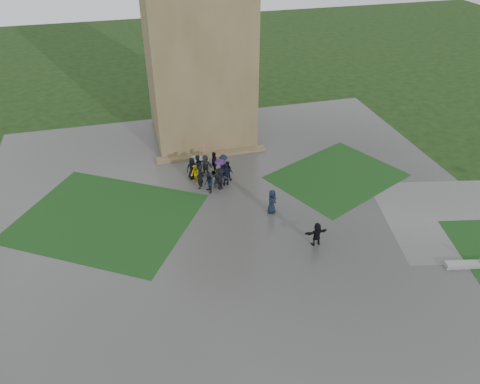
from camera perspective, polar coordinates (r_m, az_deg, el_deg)
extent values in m
plane|color=black|center=(29.65, 0.74, -5.14)|extent=(120.00, 120.00, 0.00)
cube|color=#393936|center=(31.19, -0.23, -2.92)|extent=(34.00, 34.00, 0.02)
cube|color=#123412|center=(32.24, -15.97, -3.01)|extent=(14.10, 13.46, 0.01)
cube|color=#123412|center=(36.14, 11.72, 1.90)|extent=(11.12, 10.15, 0.01)
cube|color=brown|center=(39.06, -5.32, 19.17)|extent=(8.00, 8.00, 18.00)
cube|color=brown|center=(38.23, -3.47, 4.61)|extent=(9.00, 0.80, 0.22)
cube|color=#B9B8B3|center=(36.67, -4.92, 3.72)|extent=(1.40, 0.76, 0.05)
cube|color=#B9B8B3|center=(36.84, -5.74, 3.45)|extent=(0.17, 0.36, 0.38)
cube|color=#B9B8B3|center=(36.72, -4.07, 3.43)|extent=(0.17, 0.36, 0.38)
cube|color=#B9B8B3|center=(36.74, -4.91, 4.15)|extent=(1.30, 0.41, 0.36)
imported|color=black|center=(34.60, -1.60, 2.62)|extent=(0.84, 0.62, 1.55)
imported|color=black|center=(35.06, -2.03, 3.26)|extent=(1.09, 1.28, 1.77)
imported|color=black|center=(35.35, -3.16, 3.57)|extent=(0.82, 1.18, 1.85)
imported|color=#3A393D|center=(35.36, -4.26, 3.34)|extent=(1.45, 1.47, 1.64)
imported|color=black|center=(35.00, -5.22, 3.13)|extent=(0.90, 0.53, 1.82)
imported|color=black|center=(34.90, -5.83, 2.90)|extent=(0.89, 0.65, 1.73)
imported|color=yellow|center=(34.34, -5.49, 2.14)|extent=(0.62, 0.81, 1.48)
imported|color=black|center=(33.68, -4.94, 1.81)|extent=(0.69, 0.78, 1.80)
imported|color=black|center=(33.19, -3.83, 1.05)|extent=(0.52, 0.78, 1.50)
imported|color=#3A393D|center=(33.74, -2.73, 1.71)|extent=(1.50, 0.83, 1.53)
imported|color=black|center=(33.48, -2.39, 1.63)|extent=(1.22, 0.87, 1.71)
imported|color=black|center=(33.91, -1.69, 2.16)|extent=(1.08, 0.64, 1.79)
imported|color=pink|center=(34.72, -4.35, 5.25)|extent=(1.02, 1.02, 0.94)
imported|color=#693289|center=(32.86, -2.44, 3.46)|extent=(0.78, 0.78, 0.68)
imported|color=black|center=(31.11, 3.91, -1.16)|extent=(0.98, 0.99, 1.70)
imported|color=black|center=(28.74, 9.34, -5.07)|extent=(1.46, 0.57, 1.56)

